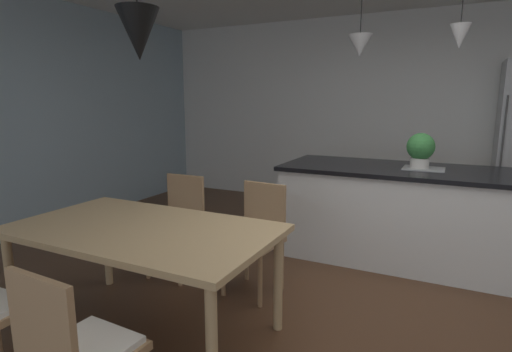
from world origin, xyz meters
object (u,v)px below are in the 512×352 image
Objects in this scene: chair_far_right at (256,234)px; chair_near_right at (75,352)px; kitchen_island at (396,212)px; potted_plant_on_island at (421,149)px; chair_far_left at (178,222)px; dining_table at (143,237)px.

chair_near_right is at bearing -90.24° from chair_far_right.
potted_plant_on_island reaches higher than kitchen_island.
chair_far_right is 0.77m from chair_far_left.
chair_far_left is 1.00× the size of chair_near_right.
chair_far_right is 1.00× the size of chair_far_left.
chair_far_left is 2.08m from kitchen_island.
potted_plant_on_island reaches higher than chair_far_right.
potted_plant_on_island is (1.47, 2.08, 0.42)m from dining_table.
chair_near_right is (0.38, -0.86, -0.19)m from dining_table.
chair_far_right is 1.00× the size of chair_near_right.
chair_far_right is 1.75m from potted_plant_on_island.
chair_far_left is 2.61× the size of potted_plant_on_island.
dining_table is 2.59m from potted_plant_on_island.
chair_far_right is 2.61× the size of potted_plant_on_island.
potted_plant_on_island is (1.09, 2.94, 0.61)m from chair_near_right.
dining_table is 0.96m from chair_far_right.
chair_near_right is at bearing -107.27° from kitchen_island.
chair_far_left reaches higher than dining_table.
chair_near_right is (0.77, -1.72, 0.00)m from chair_far_left.
potted_plant_on_island is (1.09, 1.22, 0.61)m from chair_far_right.
potted_plant_on_island reaches higher than chair_far_left.
kitchen_island is 6.50× the size of potted_plant_on_island.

